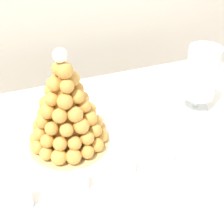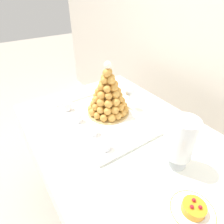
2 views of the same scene
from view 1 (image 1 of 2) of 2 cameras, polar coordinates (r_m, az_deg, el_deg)
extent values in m
cylinder|color=brown|center=(1.82, 15.30, -3.11)|extent=(0.04, 0.04, 0.77)
cube|color=brown|center=(1.08, 3.91, -5.14)|extent=(1.27, 0.85, 0.02)
cube|color=white|center=(1.08, 3.94, -4.67)|extent=(1.33, 0.91, 0.00)
cube|color=white|center=(1.51, -3.40, 1.43)|extent=(1.33, 0.01, 0.30)
cube|color=white|center=(1.01, -4.47, -7.59)|extent=(0.60, 0.41, 0.01)
cube|color=white|center=(0.86, -0.27, -15.84)|extent=(0.60, 0.01, 0.02)
cube|color=white|center=(1.16, -7.54, -0.53)|extent=(0.60, 0.01, 0.02)
cube|color=white|center=(1.10, 10.58, -3.21)|extent=(0.01, 0.41, 0.02)
cylinder|color=white|center=(1.01, -4.48, -7.42)|extent=(0.38, 0.38, 0.00)
cylinder|color=tan|center=(1.04, -8.03, -5.47)|extent=(0.27, 0.27, 0.01)
cone|color=#B47933|center=(0.95, -8.75, 1.18)|extent=(0.18, 0.18, 0.28)
sphere|color=gold|center=(1.04, -2.44, -2.92)|extent=(0.04, 0.04, 0.04)
sphere|color=gold|center=(1.08, -3.66, -1.78)|extent=(0.04, 0.04, 0.04)
sphere|color=gold|center=(1.10, -5.55, -0.99)|extent=(0.05, 0.05, 0.05)
sphere|color=gold|center=(1.11, -7.80, -0.70)|extent=(0.05, 0.05, 0.05)
sphere|color=gold|center=(1.11, -10.08, -1.07)|extent=(0.05, 0.05, 0.05)
sphere|color=gold|center=(1.09, -12.10, -1.90)|extent=(0.05, 0.05, 0.05)
sphere|color=gold|center=(1.06, -13.55, -3.17)|extent=(0.04, 0.04, 0.04)
sphere|color=gold|center=(1.03, -14.14, -4.80)|extent=(0.04, 0.04, 0.04)
sphere|color=gold|center=(1.00, -13.71, -6.41)|extent=(0.05, 0.05, 0.05)
sphere|color=gold|center=(0.97, -12.26, -7.62)|extent=(0.04, 0.04, 0.04)
sphere|color=gold|center=(0.95, -9.95, -8.32)|extent=(0.05, 0.05, 0.05)
sphere|color=gold|center=(0.94, -7.22, -8.29)|extent=(0.05, 0.05, 0.05)
sphere|color=gold|center=(0.95, -4.70, -7.48)|extent=(0.04, 0.04, 0.04)
sphere|color=gold|center=(0.98, -2.90, -6.22)|extent=(0.05, 0.05, 0.05)
sphere|color=gold|center=(1.01, -2.14, -4.57)|extent=(0.05, 0.05, 0.05)
sphere|color=gold|center=(1.04, -4.17, -0.52)|extent=(0.05, 0.05, 0.05)
sphere|color=gold|center=(1.06, -6.02, 0.29)|extent=(0.04, 0.04, 0.04)
sphere|color=gold|center=(1.07, -8.30, 0.43)|extent=(0.05, 0.05, 0.05)
sphere|color=gold|center=(1.07, -10.59, -0.05)|extent=(0.04, 0.04, 0.04)
sphere|color=gold|center=(1.05, -12.46, -0.95)|extent=(0.05, 0.05, 0.05)
sphere|color=gold|center=(1.02, -13.46, -2.48)|extent=(0.05, 0.05, 0.05)
sphere|color=gold|center=(0.98, -13.37, -3.98)|extent=(0.04, 0.04, 0.04)
sphere|color=gold|center=(0.95, -12.05, -5.31)|extent=(0.04, 0.04, 0.04)
sphere|color=gold|center=(0.93, -9.75, -5.92)|extent=(0.04, 0.04, 0.04)
sphere|color=gold|center=(0.93, -7.04, -5.86)|extent=(0.04, 0.04, 0.04)
sphere|color=gold|center=(0.95, -4.69, -4.90)|extent=(0.04, 0.04, 0.04)
sphere|color=gold|center=(0.97, -3.31, -3.44)|extent=(0.05, 0.05, 0.05)
sphere|color=gold|center=(1.01, -3.17, -1.86)|extent=(0.05, 0.05, 0.05)
sphere|color=gold|center=(1.03, -6.06, 1.50)|extent=(0.04, 0.04, 0.04)
sphere|color=gold|center=(1.04, -8.56, 1.84)|extent=(0.04, 0.04, 0.04)
sphere|color=gold|center=(1.03, -11.04, 1.25)|extent=(0.05, 0.05, 0.05)
sphere|color=gold|center=(1.00, -12.67, -0.17)|extent=(0.04, 0.04, 0.04)
sphere|color=gold|center=(0.96, -12.86, -1.66)|extent=(0.05, 0.05, 0.05)
sphere|color=gold|center=(0.93, -11.30, -3.06)|extent=(0.04, 0.04, 0.04)
sphere|color=gold|center=(0.91, -8.56, -3.38)|extent=(0.04, 0.04, 0.04)
sphere|color=gold|center=(0.92, -5.79, -2.65)|extent=(0.05, 0.05, 0.05)
sphere|color=gold|center=(0.96, -4.23, -1.22)|extent=(0.05, 0.05, 0.05)
sphere|color=gold|center=(0.99, -4.40, 0.51)|extent=(0.05, 0.05, 0.05)
sphere|color=gold|center=(1.00, -7.82, 3.36)|extent=(0.04, 0.04, 0.04)
sphere|color=gold|center=(1.00, -10.43, 2.90)|extent=(0.05, 0.05, 0.05)
sphere|color=gold|center=(0.97, -12.16, 1.59)|extent=(0.05, 0.05, 0.05)
sphere|color=gold|center=(0.93, -12.00, 0.17)|extent=(0.05, 0.05, 0.05)
sphere|color=gold|center=(0.90, -9.83, -0.69)|extent=(0.05, 0.05, 0.05)
sphere|color=gold|center=(0.91, -6.93, -0.46)|extent=(0.05, 0.05, 0.05)
sphere|color=gold|center=(0.94, -5.25, 1.14)|extent=(0.04, 0.04, 0.04)
sphere|color=gold|center=(0.97, -5.68, 2.60)|extent=(0.05, 0.05, 0.05)
sphere|color=gold|center=(0.97, -9.15, 4.73)|extent=(0.05, 0.05, 0.05)
sphere|color=gold|center=(0.95, -11.39, 3.91)|extent=(0.04, 0.04, 0.04)
sphere|color=gold|center=(0.91, -11.29, 2.38)|extent=(0.04, 0.04, 0.04)
sphere|color=gold|center=(0.89, -8.79, 1.85)|extent=(0.05, 0.05, 0.05)
sphere|color=gold|center=(0.91, -6.49, 2.87)|extent=(0.04, 0.04, 0.04)
sphere|color=gold|center=(0.95, -6.76, 4.29)|extent=(0.05, 0.05, 0.05)
sphere|color=gold|center=(0.93, -9.93, 6.38)|extent=(0.04, 0.04, 0.04)
sphere|color=gold|center=(0.90, -10.90, 5.21)|extent=(0.04, 0.04, 0.04)
sphere|color=gold|center=(0.89, -8.49, 4.82)|extent=(0.04, 0.04, 0.04)
sphere|color=gold|center=(0.92, -7.60, 6.18)|extent=(0.05, 0.05, 0.05)
sphere|color=gold|center=(0.90, -10.02, 8.04)|extent=(0.04, 0.04, 0.04)
sphere|color=gold|center=(0.88, -8.91, 7.69)|extent=(0.05, 0.05, 0.05)
sphere|color=white|center=(0.87, -9.76, 10.48)|extent=(0.04, 0.04, 0.04)
cylinder|color=silver|center=(0.87, -16.55, -15.30)|extent=(0.05, 0.05, 0.05)
cylinder|color=#F4EAC6|center=(0.88, -16.38, -15.92)|extent=(0.05, 0.05, 0.02)
cylinder|color=white|center=(0.87, -16.59, -15.12)|extent=(0.05, 0.05, 0.02)
sphere|color=brown|center=(0.86, -16.94, -14.77)|extent=(0.02, 0.02, 0.02)
cylinder|color=silver|center=(0.88, -6.18, -12.94)|extent=(0.05, 0.05, 0.05)
cylinder|color=brown|center=(0.89, -6.12, -13.57)|extent=(0.05, 0.05, 0.02)
cylinder|color=#8C603D|center=(0.88, -6.19, -12.76)|extent=(0.05, 0.05, 0.02)
sphere|color=brown|center=(0.87, -6.51, -11.99)|extent=(0.01, 0.01, 0.01)
cylinder|color=silver|center=(0.92, 2.77, -9.91)|extent=(0.06, 0.06, 0.05)
cylinder|color=brown|center=(0.93, 2.75, -10.54)|extent=(0.05, 0.05, 0.02)
cylinder|color=#8C603D|center=(0.92, 2.78, -9.73)|extent=(0.05, 0.05, 0.02)
sphere|color=brown|center=(0.91, 2.59, -9.49)|extent=(0.02, 0.02, 0.02)
cylinder|color=silver|center=(0.97, 10.15, -7.81)|extent=(0.05, 0.05, 0.05)
cylinder|color=#F4EAC6|center=(0.98, 10.07, -8.37)|extent=(0.05, 0.05, 0.02)
cylinder|color=white|center=(0.97, 10.18, -7.65)|extent=(0.05, 0.05, 0.01)
sphere|color=brown|center=(0.96, 9.62, -7.07)|extent=(0.02, 0.02, 0.02)
cylinder|color=white|center=(1.26, 15.37, 0.97)|extent=(0.10, 0.10, 0.01)
cylinder|color=white|center=(1.24, 15.58, 2.09)|extent=(0.02, 0.02, 0.05)
cylinder|color=white|center=(1.18, 16.54, 7.17)|extent=(0.12, 0.12, 0.20)
cylinder|color=brown|center=(1.23, 17.12, 3.90)|extent=(0.04, 0.04, 0.04)
cylinder|color=#D199D8|center=(1.23, 15.58, 4.00)|extent=(0.05, 0.04, 0.04)
cylinder|color=#9ED860|center=(1.21, 14.63, 3.59)|extent=(0.06, 0.05, 0.06)
cylinder|color=#9ED860|center=(1.20, 16.55, 3.10)|extent=(0.05, 0.05, 0.04)
cylinder|color=#72B2E0|center=(1.22, 16.35, 4.76)|extent=(0.05, 0.05, 0.05)
cylinder|color=#D199D8|center=(1.22, 15.42, 4.75)|extent=(0.05, 0.04, 0.05)
cylinder|color=#F9A54C|center=(1.20, 15.72, 4.15)|extent=(0.04, 0.04, 0.03)
cylinder|color=#E54C47|center=(1.20, 17.11, 4.02)|extent=(0.05, 0.04, 0.03)
cylinder|color=#D199D8|center=(1.21, 16.02, 5.57)|extent=(0.06, 0.04, 0.06)
cylinder|color=yellow|center=(1.20, 14.88, 5.41)|extent=(0.05, 0.05, 0.05)
cylinder|color=brown|center=(1.19, 16.28, 4.96)|extent=(0.06, 0.04, 0.06)
cylinder|color=#72B2E0|center=(1.20, 16.75, 5.15)|extent=(0.06, 0.05, 0.06)
cylinder|color=pink|center=(1.20, 15.99, 6.25)|extent=(0.05, 0.04, 0.04)
cylinder|color=#9ED860|center=(1.18, 15.30, 5.74)|extent=(0.05, 0.04, 0.04)
cylinder|color=yellow|center=(1.18, 16.76, 5.65)|extent=(0.05, 0.05, 0.04)
cylinder|color=#9ED860|center=(1.20, 17.10, 6.12)|extent=(0.05, 0.04, 0.04)
cylinder|color=#F9A54C|center=(1.19, 15.36, 7.13)|extent=(0.05, 0.04, 0.05)
cylinder|color=#E54C47|center=(1.16, 16.41, 6.20)|extent=(0.04, 0.04, 0.03)
cylinder|color=#E54C47|center=(1.18, 17.89, 6.51)|extent=(0.05, 0.05, 0.04)
cylinder|color=brown|center=(1.21, 16.53, 7.38)|extent=(0.04, 0.04, 0.02)
cylinder|color=#9ED860|center=(1.16, 15.13, 7.54)|extent=(0.05, 0.04, 0.05)
cylinder|color=#9ED860|center=(1.17, 17.31, 7.28)|extent=(0.05, 0.05, 0.05)
cylinder|color=brown|center=(1.19, 16.68, 7.83)|extent=(0.04, 0.04, 0.03)
cylinder|color=#F9A54C|center=(1.14, 16.24, 7.83)|extent=(0.06, 0.04, 0.06)
cylinder|color=brown|center=(1.15, 17.71, 7.85)|extent=(0.05, 0.04, 0.04)
cylinder|color=#E54C47|center=(1.18, 17.27, 8.65)|extent=(0.05, 0.04, 0.04)
cylinder|color=pink|center=(1.17, 16.27, 8.63)|extent=(0.06, 0.04, 0.06)
cylinder|color=#F9A54C|center=(1.14, 16.70, 8.75)|extent=(0.05, 0.04, 0.05)
cylinder|color=#9ED860|center=(1.16, 17.77, 9.07)|extent=(0.05, 0.04, 0.05)
cylinder|color=#F9A54C|center=(1.17, 16.85, 9.42)|extent=(0.05, 0.05, 0.04)
cylinder|color=#E54C47|center=(1.16, 15.71, 9.35)|extent=(0.05, 0.05, 0.05)
cylinder|color=silver|center=(1.17, -8.57, -0.97)|extent=(0.06, 0.06, 0.00)
cylinder|color=silver|center=(1.14, -8.78, 1.01)|extent=(0.01, 0.01, 0.09)
sphere|color=silver|center=(1.10, -9.13, 4.28)|extent=(0.07, 0.07, 0.07)
camera|label=2|loc=(1.02, 62.00, 19.97)|focal=30.26mm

